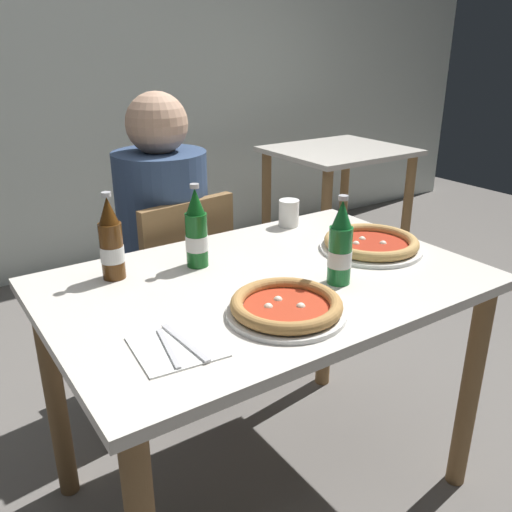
% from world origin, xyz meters
% --- Properties ---
extents(ground_plane, '(8.00, 8.00, 0.00)m').
position_xyz_m(ground_plane, '(0.00, 0.00, 0.00)').
color(ground_plane, slate).
extents(back_wall_tiled, '(7.00, 0.10, 2.60)m').
position_xyz_m(back_wall_tiled, '(0.00, 2.20, 1.30)').
color(back_wall_tiled, silver).
rests_on(back_wall_tiled, ground_plane).
extents(dining_table_main, '(1.20, 0.80, 0.75)m').
position_xyz_m(dining_table_main, '(0.00, 0.00, 0.64)').
color(dining_table_main, silver).
rests_on(dining_table_main, ground_plane).
extents(chair_behind_table, '(0.45, 0.45, 0.85)m').
position_xyz_m(chair_behind_table, '(0.00, 0.61, 0.48)').
color(chair_behind_table, olive).
rests_on(chair_behind_table, ground_plane).
extents(diner_seated, '(0.34, 0.34, 1.21)m').
position_xyz_m(diner_seated, '(-0.01, 0.66, 0.58)').
color(diner_seated, '#2D3342').
rests_on(diner_seated, ground_plane).
extents(dining_table_background, '(0.80, 0.70, 0.75)m').
position_xyz_m(dining_table_background, '(1.49, 1.34, 0.59)').
color(dining_table_background, silver).
rests_on(dining_table_background, ground_plane).
extents(pizza_margherita_near, '(0.32, 0.32, 0.04)m').
position_xyz_m(pizza_margherita_near, '(0.40, -0.01, 0.77)').
color(pizza_margherita_near, white).
rests_on(pizza_margherita_near, dining_table_main).
extents(pizza_marinara_far, '(0.29, 0.29, 0.04)m').
position_xyz_m(pizza_marinara_far, '(-0.08, -0.20, 0.77)').
color(pizza_marinara_far, white).
rests_on(pizza_marinara_far, dining_table_main).
extents(beer_bottle_left, '(0.07, 0.07, 0.25)m').
position_xyz_m(beer_bottle_left, '(0.15, -0.14, 0.85)').
color(beer_bottle_left, '#196B2D').
rests_on(beer_bottle_left, dining_table_main).
extents(beer_bottle_center, '(0.07, 0.07, 0.25)m').
position_xyz_m(beer_bottle_center, '(-0.11, 0.19, 0.85)').
color(beer_bottle_center, '#14591E').
rests_on(beer_bottle_center, dining_table_main).
extents(beer_bottle_right, '(0.07, 0.07, 0.25)m').
position_xyz_m(beer_bottle_right, '(-0.35, 0.24, 0.85)').
color(beer_bottle_right, '#512D0F').
rests_on(beer_bottle_right, dining_table_main).
extents(napkin_with_cutlery, '(0.20, 0.20, 0.01)m').
position_xyz_m(napkin_with_cutlery, '(-0.37, -0.19, 0.75)').
color(napkin_with_cutlery, white).
rests_on(napkin_with_cutlery, dining_table_main).
extents(paper_cup, '(0.07, 0.07, 0.09)m').
position_xyz_m(paper_cup, '(0.33, 0.33, 0.80)').
color(paper_cup, white).
rests_on(paper_cup, dining_table_main).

